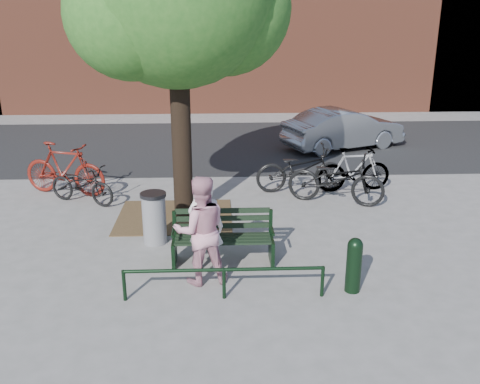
{
  "coord_description": "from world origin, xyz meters",
  "views": [
    {
      "loc": [
        -0.06,
        -8.39,
        4.18
      ],
      "look_at": [
        0.33,
        1.0,
        0.95
      ],
      "focal_mm": 40.0,
      "sensor_mm": 36.0,
      "label": 1
    }
  ],
  "objects_px": {
    "person_right": "(201,230)",
    "parked_car": "(344,129)",
    "person_left": "(206,226)",
    "park_bench": "(223,236)",
    "bicycle_c": "(300,169)",
    "litter_bin": "(154,218)",
    "bollard": "(354,263)"
  },
  "relations": [
    {
      "from": "bollard",
      "to": "parked_car",
      "type": "height_order",
      "value": "parked_car"
    },
    {
      "from": "person_right",
      "to": "bicycle_c",
      "type": "height_order",
      "value": "person_right"
    },
    {
      "from": "person_left",
      "to": "parked_car",
      "type": "xyz_separation_m",
      "value": [
        4.15,
        8.15,
        -0.17
      ]
    },
    {
      "from": "bicycle_c",
      "to": "parked_car",
      "type": "bearing_deg",
      "value": -28.55
    },
    {
      "from": "person_right",
      "to": "parked_car",
      "type": "xyz_separation_m",
      "value": [
        4.22,
        8.52,
        -0.26
      ]
    },
    {
      "from": "bollard",
      "to": "parked_car",
      "type": "relative_size",
      "value": 0.23
    },
    {
      "from": "person_left",
      "to": "bicycle_c",
      "type": "relative_size",
      "value": 0.75
    },
    {
      "from": "litter_bin",
      "to": "bicycle_c",
      "type": "bearing_deg",
      "value": 42.01
    },
    {
      "from": "person_left",
      "to": "litter_bin",
      "type": "bearing_deg",
      "value": -38.09
    },
    {
      "from": "person_left",
      "to": "bicycle_c",
      "type": "bearing_deg",
      "value": -106.44
    },
    {
      "from": "person_right",
      "to": "bollard",
      "type": "height_order",
      "value": "person_right"
    },
    {
      "from": "park_bench",
      "to": "bicycle_c",
      "type": "bearing_deg",
      "value": 62.77
    },
    {
      "from": "bicycle_c",
      "to": "person_right",
      "type": "bearing_deg",
      "value": 149.96
    },
    {
      "from": "park_bench",
      "to": "person_left",
      "type": "height_order",
      "value": "person_left"
    },
    {
      "from": "litter_bin",
      "to": "parked_car",
      "type": "bearing_deg",
      "value": 53.6
    },
    {
      "from": "bicycle_c",
      "to": "parked_car",
      "type": "distance_m",
      "value": 4.56
    },
    {
      "from": "park_bench",
      "to": "litter_bin",
      "type": "height_order",
      "value": "litter_bin"
    },
    {
      "from": "park_bench",
      "to": "litter_bin",
      "type": "bearing_deg",
      "value": 146.68
    },
    {
      "from": "person_right",
      "to": "bicycle_c",
      "type": "bearing_deg",
      "value": -126.69
    },
    {
      "from": "person_right",
      "to": "bicycle_c",
      "type": "xyz_separation_m",
      "value": [
        2.25,
        4.41,
        -0.33
      ]
    },
    {
      "from": "person_right",
      "to": "parked_car",
      "type": "relative_size",
      "value": 0.46
    },
    {
      "from": "person_right",
      "to": "parked_car",
      "type": "distance_m",
      "value": 9.52
    },
    {
      "from": "park_bench",
      "to": "person_right",
      "type": "relative_size",
      "value": 0.98
    },
    {
      "from": "bollard",
      "to": "litter_bin",
      "type": "bearing_deg",
      "value": 148.94
    },
    {
      "from": "litter_bin",
      "to": "bicycle_c",
      "type": "height_order",
      "value": "bicycle_c"
    },
    {
      "from": "parked_car",
      "to": "person_left",
      "type": "bearing_deg",
      "value": 130.46
    },
    {
      "from": "litter_bin",
      "to": "park_bench",
      "type": "bearing_deg",
      "value": -33.32
    },
    {
      "from": "park_bench",
      "to": "parked_car",
      "type": "distance_m",
      "value": 8.71
    },
    {
      "from": "person_right",
      "to": "litter_bin",
      "type": "xyz_separation_m",
      "value": [
        -0.91,
        1.56,
        -0.39
      ]
    },
    {
      "from": "person_left",
      "to": "litter_bin",
      "type": "height_order",
      "value": "person_left"
    },
    {
      "from": "person_right",
      "to": "parked_car",
      "type": "bearing_deg",
      "value": -125.98
    },
    {
      "from": "person_left",
      "to": "park_bench",
      "type": "bearing_deg",
      "value": -117.5
    }
  ]
}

